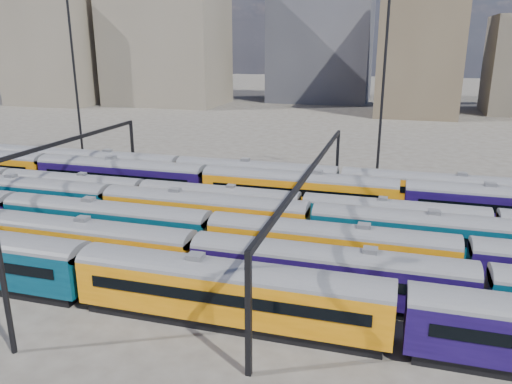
# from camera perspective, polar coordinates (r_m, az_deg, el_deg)

# --- Properties ---
(ground) EXTENTS (500.00, 500.00, 0.00)m
(ground) POSITION_cam_1_polar(r_m,az_deg,el_deg) (51.07, -5.07, -5.05)
(ground) COLOR #443F39
(ground) RESTS_ON ground
(rake_0) EXTENTS (135.23, 3.30, 5.56)m
(rake_0) POSITION_cam_1_polar(r_m,az_deg,el_deg) (33.26, 16.21, -12.78)
(rake_0) COLOR black
(rake_0) RESTS_ON ground
(rake_1) EXTENTS (149.87, 3.13, 5.28)m
(rake_1) POSITION_cam_1_polar(r_m,az_deg,el_deg) (38.00, 8.21, -8.61)
(rake_1) COLOR black
(rake_1) RESTS_ON ground
(rake_2) EXTENTS (148.90, 3.11, 5.24)m
(rake_2) POSITION_cam_1_polar(r_m,az_deg,el_deg) (42.62, 8.35, -5.74)
(rake_2) COLOR black
(rake_2) RESTS_ON ground
(rake_3) EXTENTS (107.71, 3.15, 5.32)m
(rake_3) POSITION_cam_1_polar(r_m,az_deg,el_deg) (50.37, -5.95, -2.01)
(rake_3) COLOR black
(rake_3) RESTS_ON ground
(rake_4) EXTENTS (111.11, 2.71, 4.55)m
(rake_4) POSITION_cam_1_polar(r_m,az_deg,el_deg) (52.63, 5.24, -1.61)
(rake_4) COLOR black
(rake_4) RESTS_ON ground
(rake_5) EXTENTS (136.92, 3.34, 5.64)m
(rake_5) POSITION_cam_1_polar(r_m,az_deg,el_deg) (60.56, -5.82, 1.41)
(rake_5) COLOR black
(rake_5) RESTS_ON ground
(rake_6) EXTENTS (127.72, 3.11, 5.25)m
(rake_6) POSITION_cam_1_polar(r_m,az_deg,el_deg) (61.62, 9.55, 1.34)
(rake_6) COLOR black
(rake_6) RESTS_ON ground
(gantry_1) EXTENTS (0.35, 40.35, 8.03)m
(gantry_1) POSITION_cam_1_polar(r_m,az_deg,el_deg) (59.10, -23.70, 3.50)
(gantry_1) COLOR black
(gantry_1) RESTS_ON ground
(gantry_2) EXTENTS (0.35, 40.35, 8.03)m
(gantry_2) POSITION_cam_1_polar(r_m,az_deg,el_deg) (46.35, 6.33, 1.48)
(gantry_2) COLOR black
(gantry_2) RESTS_ON ground
(mast_1) EXTENTS (1.40, 0.50, 25.60)m
(mast_1) POSITION_cam_1_polar(r_m,az_deg,el_deg) (81.49, -19.99, 12.34)
(mast_1) COLOR black
(mast_1) RESTS_ON ground
(mast_3) EXTENTS (1.40, 0.50, 25.60)m
(mast_3) POSITION_cam_1_polar(r_m,az_deg,el_deg) (68.32, 14.36, 12.13)
(mast_3) COLOR black
(mast_3) RESTS_ON ground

